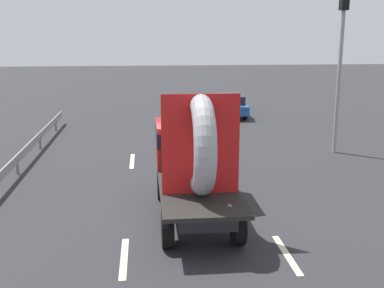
# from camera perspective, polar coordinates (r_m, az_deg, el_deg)

# --- Properties ---
(ground_plane) EXTENTS (120.00, 120.00, 0.00)m
(ground_plane) POSITION_cam_1_polar(r_m,az_deg,el_deg) (13.98, 0.67, -7.81)
(ground_plane) COLOR #28282B
(flatbed_truck) EXTENTS (2.02, 5.44, 3.60)m
(flatbed_truck) POSITION_cam_1_polar(r_m,az_deg,el_deg) (13.32, 0.19, -1.30)
(flatbed_truck) COLOR black
(flatbed_truck) RESTS_ON ground_plane
(distant_sedan) EXTENTS (1.72, 4.02, 1.31)m
(distant_sedan) POSITION_cam_1_polar(r_m,az_deg,el_deg) (29.16, 4.38, 4.71)
(distant_sedan) COLOR black
(distant_sedan) RESTS_ON ground_plane
(traffic_light) EXTENTS (0.42, 0.36, 6.75)m
(traffic_light) POSITION_cam_1_polar(r_m,az_deg,el_deg) (20.69, 17.34, 10.74)
(traffic_light) COLOR gray
(traffic_light) RESTS_ON ground_plane
(guardrail) EXTENTS (0.10, 15.60, 0.71)m
(guardrail) POSITION_cam_1_polar(r_m,az_deg,el_deg) (20.13, -18.81, -0.36)
(guardrail) COLOR gray
(guardrail) RESTS_ON ground_plane
(lane_dash_left_near) EXTENTS (0.16, 2.05, 0.01)m
(lane_dash_left_near) POSITION_cam_1_polar(r_m,az_deg,el_deg) (11.30, -8.09, -13.27)
(lane_dash_left_near) COLOR beige
(lane_dash_left_near) RESTS_ON ground_plane
(lane_dash_left_far) EXTENTS (0.16, 2.19, 0.01)m
(lane_dash_left_far) POSITION_cam_1_polar(r_m,az_deg,el_deg) (19.19, -7.14, -2.01)
(lane_dash_left_far) COLOR beige
(lane_dash_left_far) RESTS_ON ground_plane
(lane_dash_right_near) EXTENTS (0.16, 2.02, 0.01)m
(lane_dash_right_near) POSITION_cam_1_polar(r_m,az_deg,el_deg) (11.56, 11.22, -12.76)
(lane_dash_right_near) COLOR beige
(lane_dash_right_near) RESTS_ON ground_plane
(lane_dash_right_far) EXTENTS (0.16, 2.75, 0.01)m
(lane_dash_right_far) POSITION_cam_1_polar(r_m,az_deg,el_deg) (18.84, 4.28, -2.23)
(lane_dash_right_far) COLOR beige
(lane_dash_right_far) RESTS_ON ground_plane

